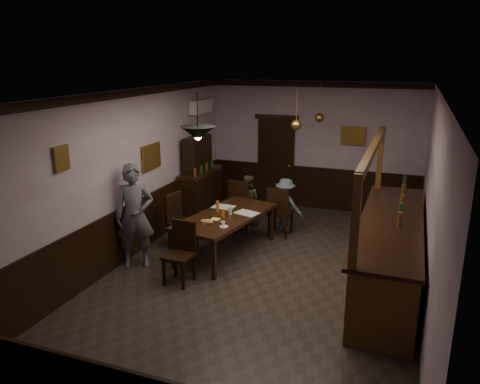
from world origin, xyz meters
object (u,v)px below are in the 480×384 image
at_px(person_standing, 135,216).
at_px(bar_counter, 390,250).
at_px(dining_table, 226,218).
at_px(chair_near, 181,249).
at_px(person_seated_left, 247,200).
at_px(pendant_brass_mid, 296,125).
at_px(pendant_iron, 198,133).
at_px(chair_far_left, 241,202).
at_px(pendant_brass_far, 320,118).
at_px(sideboard, 200,186).
at_px(coffee_cup, 223,224).
at_px(chair_side, 179,218).
at_px(person_seated_right, 285,206).
at_px(soda_can, 223,214).
at_px(chair_far_right, 279,210).

height_order(person_standing, bar_counter, bar_counter).
height_order(dining_table, chair_near, chair_near).
height_order(person_seated_left, pendant_brass_mid, pendant_brass_mid).
relative_size(person_seated_left, pendant_iron, 1.47).
distance_m(chair_far_left, pendant_brass_far, 2.41).
bearing_deg(sideboard, chair_far_left, -17.81).
height_order(coffee_cup, bar_counter, bar_counter).
bearing_deg(dining_table, person_seated_left, 95.34).
height_order(chair_side, person_seated_right, person_seated_right).
relative_size(chair_far_left, person_seated_left, 0.97).
height_order(chair_side, bar_counter, bar_counter).
xyz_separation_m(chair_far_left, bar_counter, (3.09, -1.55, -0.01)).
bearing_deg(person_seated_left, person_seated_right, 168.21).
distance_m(person_seated_right, sideboard, 2.07).
height_order(chair_near, soda_can, chair_near).
height_order(person_seated_left, bar_counter, bar_counter).
bearing_deg(chair_far_right, bar_counter, 150.71).
height_order(bar_counter, pendant_iron, pendant_iron).
relative_size(chair_far_left, sideboard, 0.58).
bearing_deg(pendant_brass_mid, sideboard, 165.26).
bearing_deg(soda_can, pendant_brass_far, 63.91).
xyz_separation_m(dining_table, sideboard, (-1.31, 1.68, 0.06)).
relative_size(person_standing, coffee_cup, 22.69).
relative_size(sideboard, pendant_brass_mid, 2.29).
bearing_deg(chair_near, person_seated_left, 91.42).
relative_size(person_standing, pendant_iron, 2.41).
bearing_deg(bar_counter, chair_far_left, 153.37).
bearing_deg(dining_table, chair_side, -178.75).
bearing_deg(bar_counter, person_seated_right, 142.37).
distance_m(dining_table, person_seated_left, 1.62).
distance_m(person_seated_right, pendant_brass_far, 1.98).
bearing_deg(chair_far_right, sideboard, -11.81).
bearing_deg(bar_counter, person_standing, -169.06).
bearing_deg(sideboard, pendant_iron, -64.80).
relative_size(person_standing, pendant_brass_mid, 2.24).
bearing_deg(chair_near, soda_can, 80.45).
bearing_deg(soda_can, chair_side, 172.58).
bearing_deg(pendant_brass_mid, person_standing, -137.15).
relative_size(bar_counter, pendant_iron, 5.37).
bearing_deg(chair_near, bar_counter, 22.25).
bearing_deg(chair_side, sideboard, 22.06).
xyz_separation_m(chair_far_right, soda_can, (-0.68, -1.30, 0.25)).
bearing_deg(coffee_cup, chair_far_left, 112.03).
height_order(person_standing, sideboard, sideboard).
height_order(dining_table, soda_can, soda_can).
relative_size(chair_far_right, chair_near, 1.02).
height_order(chair_far_left, bar_counter, bar_counter).
bearing_deg(pendant_brass_far, chair_far_right, -114.21).
bearing_deg(pendant_iron, bar_counter, 10.42).
relative_size(dining_table, chair_near, 2.33).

